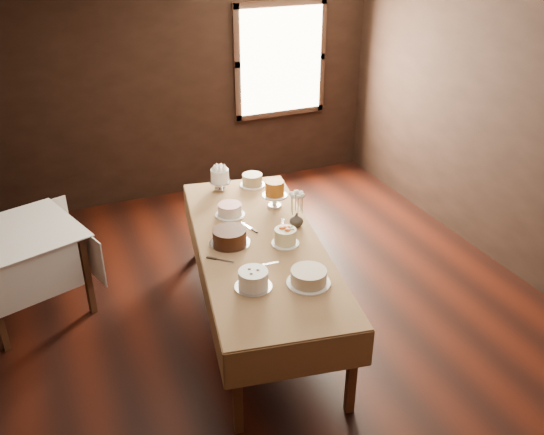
{
  "coord_description": "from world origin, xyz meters",
  "views": [
    {
      "loc": [
        -1.73,
        -3.84,
        3.28
      ],
      "look_at": [
        0.0,
        0.2,
        0.95
      ],
      "focal_mm": 38.25,
      "sensor_mm": 36.0,
      "label": 1
    }
  ],
  "objects_px": {
    "cake_flowers": "(285,237)",
    "cake_cream": "(309,277)",
    "side_table": "(19,242)",
    "cake_server_a": "(270,263)",
    "cake_caramel": "(275,195)",
    "flower_vase": "(296,220)",
    "cake_meringue": "(220,180)",
    "cake_lattice": "(230,211)",
    "cake_server_d": "(282,222)",
    "display_table": "(259,248)",
    "cake_speckled": "(252,180)",
    "cake_swirl": "(253,280)",
    "cake_server_c": "(247,226)",
    "cake_server_e": "(226,261)",
    "cake_chocolate": "(230,237)"
  },
  "relations": [
    {
      "from": "cake_meringue",
      "to": "cake_flowers",
      "type": "relative_size",
      "value": 0.96
    },
    {
      "from": "cake_chocolate",
      "to": "cake_meringue",
      "type": "bearing_deg",
      "value": 75.52
    },
    {
      "from": "cake_caramel",
      "to": "cake_cream",
      "type": "distance_m",
      "value": 1.31
    },
    {
      "from": "side_table",
      "to": "cake_server_a",
      "type": "bearing_deg",
      "value": -35.72
    },
    {
      "from": "cake_server_d",
      "to": "cake_server_c",
      "type": "bearing_deg",
      "value": 107.5
    },
    {
      "from": "cake_cream",
      "to": "cake_server_d",
      "type": "bearing_deg",
      "value": 77.52
    },
    {
      "from": "cake_caramel",
      "to": "cake_chocolate",
      "type": "height_order",
      "value": "cake_caramel"
    },
    {
      "from": "cake_lattice",
      "to": "cake_server_d",
      "type": "relative_size",
      "value": 1.22
    },
    {
      "from": "cake_server_a",
      "to": "flower_vase",
      "type": "distance_m",
      "value": 0.67
    },
    {
      "from": "cake_meringue",
      "to": "cake_chocolate",
      "type": "relative_size",
      "value": 0.63
    },
    {
      "from": "cake_caramel",
      "to": "cake_flowers",
      "type": "relative_size",
      "value": 1.05
    },
    {
      "from": "cake_server_a",
      "to": "flower_vase",
      "type": "relative_size",
      "value": 1.87
    },
    {
      "from": "side_table",
      "to": "cake_cream",
      "type": "xyz_separation_m",
      "value": [
        1.98,
        -1.68,
        0.14
      ]
    },
    {
      "from": "display_table",
      "to": "cake_chocolate",
      "type": "relative_size",
      "value": 6.98
    },
    {
      "from": "cake_meringue",
      "to": "cake_lattice",
      "type": "height_order",
      "value": "cake_meringue"
    },
    {
      "from": "flower_vase",
      "to": "cake_cream",
      "type": "bearing_deg",
      "value": -109.5
    },
    {
      "from": "cake_lattice",
      "to": "cake_meringue",
      "type": "bearing_deg",
      "value": 80.25
    },
    {
      "from": "cake_server_d",
      "to": "flower_vase",
      "type": "xyz_separation_m",
      "value": [
        0.09,
        -0.1,
        0.06
      ]
    },
    {
      "from": "side_table",
      "to": "cake_flowers",
      "type": "height_order",
      "value": "cake_flowers"
    },
    {
      "from": "cake_cream",
      "to": "cake_server_c",
      "type": "relative_size",
      "value": 1.44
    },
    {
      "from": "display_table",
      "to": "cake_swirl",
      "type": "xyz_separation_m",
      "value": [
        -0.29,
        -0.6,
        0.13
      ]
    },
    {
      "from": "display_table",
      "to": "cake_meringue",
      "type": "bearing_deg",
      "value": 88.26
    },
    {
      "from": "cake_meringue",
      "to": "cake_cream",
      "type": "relative_size",
      "value": 0.71
    },
    {
      "from": "cake_server_c",
      "to": "cake_server_e",
      "type": "height_order",
      "value": "same"
    },
    {
      "from": "cake_meringue",
      "to": "cake_server_e",
      "type": "bearing_deg",
      "value": -106.93
    },
    {
      "from": "cake_caramel",
      "to": "cake_server_e",
      "type": "xyz_separation_m",
      "value": [
        -0.75,
        -0.74,
        -0.11
      ]
    },
    {
      "from": "cake_flowers",
      "to": "cake_cream",
      "type": "bearing_deg",
      "value": -97.61
    },
    {
      "from": "cake_caramel",
      "to": "flower_vase",
      "type": "xyz_separation_m",
      "value": [
        0.02,
        -0.43,
        -0.05
      ]
    },
    {
      "from": "cake_chocolate",
      "to": "cake_flowers",
      "type": "bearing_deg",
      "value": -23.42
    },
    {
      "from": "cake_speckled",
      "to": "cake_chocolate",
      "type": "xyz_separation_m",
      "value": [
        -0.6,
        -1.01,
        0.01
      ]
    },
    {
      "from": "flower_vase",
      "to": "cake_speckled",
      "type": "bearing_deg",
      "value": 92.66
    },
    {
      "from": "cake_speckled",
      "to": "cake_swirl",
      "type": "xyz_separation_m",
      "value": [
        -0.65,
        -1.68,
        0.01
      ]
    },
    {
      "from": "cake_meringue",
      "to": "cake_chocolate",
      "type": "height_order",
      "value": "cake_meringue"
    },
    {
      "from": "cake_cream",
      "to": "cake_server_a",
      "type": "distance_m",
      "value": 0.4
    },
    {
      "from": "side_table",
      "to": "flower_vase",
      "type": "xyz_separation_m",
      "value": [
        2.28,
        -0.83,
        0.15
      ]
    },
    {
      "from": "cake_lattice",
      "to": "flower_vase",
      "type": "bearing_deg",
      "value": -41.88
    },
    {
      "from": "cake_meringue",
      "to": "cake_chocolate",
      "type": "distance_m",
      "value": 1.08
    },
    {
      "from": "cake_speckled",
      "to": "cake_server_d",
      "type": "relative_size",
      "value": 1.15
    },
    {
      "from": "cake_lattice",
      "to": "cake_flowers",
      "type": "distance_m",
      "value": 0.72
    },
    {
      "from": "cake_caramel",
      "to": "cake_server_e",
      "type": "relative_size",
      "value": 1.13
    },
    {
      "from": "cake_flowers",
      "to": "flower_vase",
      "type": "bearing_deg",
      "value": 48.18
    },
    {
      "from": "cake_server_d",
      "to": "flower_vase",
      "type": "height_order",
      "value": "flower_vase"
    },
    {
      "from": "cake_meringue",
      "to": "cake_swirl",
      "type": "bearing_deg",
      "value": -100.62
    },
    {
      "from": "cake_cream",
      "to": "flower_vase",
      "type": "bearing_deg",
      "value": 70.5
    },
    {
      "from": "display_table",
      "to": "cake_server_e",
      "type": "bearing_deg",
      "value": -153.77
    },
    {
      "from": "cake_flowers",
      "to": "cake_cream",
      "type": "relative_size",
      "value": 0.75
    },
    {
      "from": "side_table",
      "to": "flower_vase",
      "type": "relative_size",
      "value": 9.5
    },
    {
      "from": "cake_caramel",
      "to": "cake_server_e",
      "type": "distance_m",
      "value": 1.06
    },
    {
      "from": "cake_server_e",
      "to": "cake_flowers",
      "type": "bearing_deg",
      "value": 48.11
    },
    {
      "from": "side_table",
      "to": "cake_caramel",
      "type": "distance_m",
      "value": 2.3
    }
  ]
}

